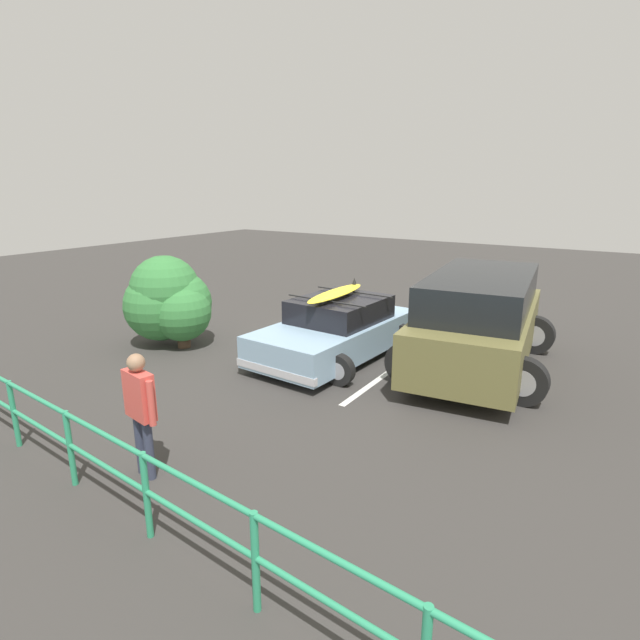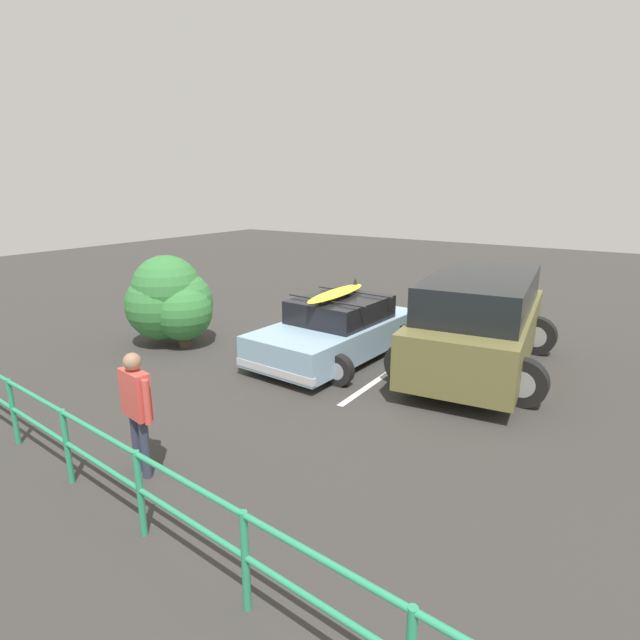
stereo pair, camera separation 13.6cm
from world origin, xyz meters
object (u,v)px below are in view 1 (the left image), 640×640
Objects in this scene: sedan_car at (336,330)px; bush_near_left at (171,302)px; suv_car at (479,320)px; person_bystander at (140,404)px.

bush_near_left is at bearing 20.39° from sedan_car.
sedan_car is at bearing 20.02° from suv_car.
suv_car is at bearing -159.98° from sedan_car.
sedan_car is at bearing -86.67° from person_bystander.
person_bystander is at bearing 93.33° from sedan_car.
person_bystander is (2.37, 6.10, -0.01)m from suv_car.
suv_car is 6.54m from person_bystander.
suv_car is 2.55× the size of bush_near_left.
suv_car is 3.22× the size of person_bystander.
suv_car is 6.60m from bush_near_left.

